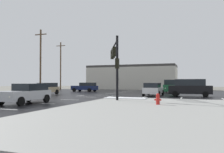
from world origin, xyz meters
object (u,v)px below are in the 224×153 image
Objects in this scene: sedan_white at (153,89)px; utility_pole_distant at (61,65)px; fire_hydrant at (158,99)px; suv_green at (171,86)px; sedan_tan at (45,88)px; traffic_signal_mast at (115,58)px; utility_pole_far at (41,60)px; suv_black at (190,87)px; sedan_navy at (85,87)px; sedan_silver at (27,93)px.

utility_pole_distant is at bearing 56.14° from sedan_white.
fire_hydrant is 19.14m from suv_green.
traffic_signal_mast is at bearing 66.36° from sedan_tan.
fire_hydrant is at bearing -168.25° from sedan_white.
utility_pole_far is at bearing 144.79° from fire_hydrant.
suv_black is at bearing 80.18° from fire_hydrant.
utility_pole_distant is (-25.63, 27.86, 5.02)m from fire_hydrant.
sedan_navy is 8.77m from utility_pole_far.
sedan_white is at bearing -43.83° from traffic_signal_mast.
sedan_silver is 0.43× the size of utility_pole_distant.
utility_pole_distant is (-24.97, 8.74, 4.46)m from suv_green.
utility_pole_far is (-11.28, 16.58, 4.57)m from sedan_silver.
suv_black is 1.05× the size of sedan_navy.
utility_pole_far is at bearing -139.75° from sedan_tan.
fire_hydrant is at bearing 133.16° from sedan_navy.
sedan_white is (-2.20, 11.56, 0.32)m from fire_hydrant.
utility_pole_distant is at bearing -154.43° from sedan_tan.
utility_pole_distant reaches higher than suv_black.
sedan_silver is 20.57m from utility_pole_far.
suv_green is at bearing -19.29° from utility_pole_distant.
fire_hydrant is at bearing -157.76° from traffic_signal_mast.
suv_green reaches higher than sedan_white.
traffic_signal_mast is 1.27× the size of sedan_white.
suv_black is at bearing -83.25° from sedan_white.
utility_pole_far is at bearing 33.58° from traffic_signal_mast.
suv_green reaches higher than sedan_tan.
suv_green is 1.07× the size of sedan_silver.
suv_black is 18.38m from sedan_tan.
sedan_silver is at bearing 50.15° from suv_black.
suv_green is at bearing 154.55° from sedan_silver.
fire_hydrant is 0.16× the size of suv_black.
sedan_silver is 15.25m from sedan_white.
suv_black is (6.81, 7.46, -3.00)m from traffic_signal_mast.
traffic_signal_mast is at bearing 161.16° from sedan_white.
sedan_silver is at bearing 27.89° from sedan_tan.
traffic_signal_mast is 31.36m from utility_pole_distant.
traffic_signal_mast is 1.27× the size of sedan_silver.
sedan_navy is 1.02× the size of sedan_white.
sedan_navy and sedan_silver have the same top height.
suv_black is 18.17m from sedan_silver.
utility_pole_far is (-6.10, -4.33, 4.57)m from sedan_navy.
traffic_signal_mast is at bearing 49.85° from suv_black.
sedan_silver is at bearing -62.10° from utility_pole_distant.
sedan_navy is 0.45× the size of utility_pole_far.
sedan_tan is at bearing 11.12° from suv_black.
sedan_tan is at bearing -62.96° from utility_pole_distant.
utility_pole_distant reaches higher than utility_pole_far.
utility_pole_distant is at bearing -152.96° from sedan_silver.
sedan_silver is at bearing -23.92° from suv_green.
sedan_tan is (-16.09, 9.15, 0.32)m from fire_hydrant.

